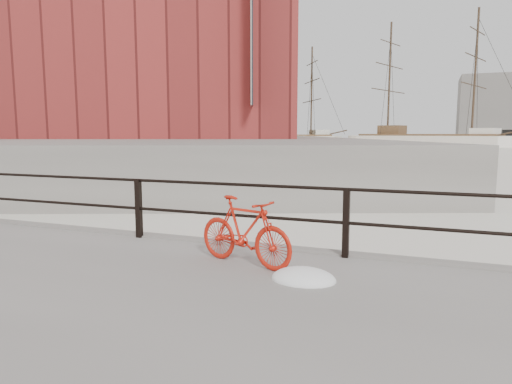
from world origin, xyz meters
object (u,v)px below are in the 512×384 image
Objects in this scene: schooner_left at (282,144)px; workboat_near at (169,155)px; workboat_far at (165,149)px; bicycle at (245,231)px; schooner_mid at (426,146)px.

schooner_left reaches higher than workboat_near.
workboat_far is (-6.13, -31.27, 0.00)m from schooner_left.
bicycle is at bearing -103.75° from schooner_left.
schooner_mid reaches higher than workboat_far.
workboat_near is at bearing 140.70° from bicycle.
workboat_near and workboat_far have the same top height.
bicycle is 81.77m from schooner_left.
workboat_near reaches higher than bicycle.
workboat_far is at bearing -116.35° from schooner_mid.
schooner_left is at bearing 41.27° from workboat_far.
schooner_mid is 2.43× the size of workboat_near.
bicycle is 0.06× the size of schooner_left.
schooner_mid is 1.24× the size of schooner_left.
workboat_near is 1.05× the size of workboat_far.
workboat_far reaches higher than bicycle.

